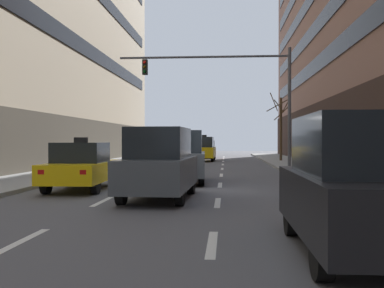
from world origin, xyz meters
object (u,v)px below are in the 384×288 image
at_px(car_driving_0, 206,149).
at_px(traffic_signal_0, 237,85).
at_px(car_driving_1, 149,150).
at_px(taxi_driving_6, 82,166).
at_px(car_driving_3, 159,164).
at_px(taxi_driving_2, 204,149).
at_px(car_parked_0, 357,185).
at_px(taxi_driving_4, 171,148).
at_px(car_driving_5, 182,157).
at_px(street_tree_0, 281,125).

xyz_separation_m(car_driving_0, traffic_signal_0, (2.56, -19.40, 3.90)).
distance_m(car_driving_1, taxi_driving_6, 15.07).
bearing_deg(car_driving_3, taxi_driving_2, 89.71).
bearing_deg(car_parked_0, car_driving_0, 96.03).
distance_m(taxi_driving_4, car_driving_5, 23.20).
height_order(taxi_driving_2, street_tree_0, street_tree_0).
bearing_deg(street_tree_0, car_driving_1, -148.37).
bearing_deg(car_parked_0, traffic_signal_0, 94.40).
distance_m(car_parked_0, street_tree_0, 29.62).
xyz_separation_m(car_driving_0, car_driving_3, (0.01, -30.99, 0.20)).
bearing_deg(car_driving_1, car_parked_0, -73.03).
height_order(taxi_driving_4, car_driving_5, taxi_driving_4).
height_order(car_parked_0, street_tree_0, street_tree_0).
distance_m(car_driving_0, traffic_signal_0, 19.95).
relative_size(car_driving_0, street_tree_0, 0.86).
height_order(car_driving_5, taxi_driving_6, car_driving_5).
xyz_separation_m(taxi_driving_4, car_parked_0, (7.01, -34.43, 0.00)).
xyz_separation_m(car_driving_3, car_driving_5, (0.17, 5.24, 0.01)).
distance_m(car_driving_1, street_tree_0, 11.39).
bearing_deg(taxi_driving_4, car_parked_0, -78.50).
bearing_deg(taxi_driving_2, car_driving_1, -115.16).
bearing_deg(car_driving_0, car_driving_5, -89.61).
distance_m(car_driving_3, traffic_signal_0, 12.44).
height_order(car_driving_0, car_driving_5, car_driving_5).
bearing_deg(taxi_driving_6, taxi_driving_2, 81.87).
height_order(car_driving_0, car_driving_3, car_driving_3).
distance_m(car_parked_0, traffic_signal_0, 18.25).
relative_size(taxi_driving_4, street_tree_0, 0.80).
relative_size(car_driving_3, taxi_driving_6, 0.98).
bearing_deg(car_parked_0, car_driving_1, 106.97).
bearing_deg(car_driving_3, traffic_signal_0, 77.60).
bearing_deg(car_driving_3, taxi_driving_4, 96.25).
bearing_deg(taxi_driving_6, traffic_signal_0, 58.90).
bearing_deg(taxi_driving_6, car_driving_1, 90.81).
xyz_separation_m(car_driving_1, taxi_driving_2, (3.40, 7.24, -0.07)).
xyz_separation_m(car_driving_0, car_driving_1, (-3.27, -13.64, 0.23)).
distance_m(car_driving_5, taxi_driving_6, 4.38).
xyz_separation_m(car_parked_0, street_tree_0, (2.37, 29.47, 1.91)).
bearing_deg(street_tree_0, traffic_signal_0, -107.78).
distance_m(car_driving_1, car_parked_0, 24.65).
height_order(car_driving_0, car_parked_0, car_parked_0).
distance_m(car_driving_0, taxi_driving_2, 6.40).
distance_m(car_driving_0, street_tree_0, 10.20).
relative_size(car_driving_1, taxi_driving_6, 1.01).
height_order(taxi_driving_4, taxi_driving_6, taxi_driving_4).
distance_m(car_driving_0, taxi_driving_4, 4.15).
relative_size(car_driving_0, taxi_driving_2, 1.10).
bearing_deg(taxi_driving_4, car_driving_5, -81.93).
relative_size(car_driving_1, street_tree_0, 0.83).
bearing_deg(car_driving_0, traffic_signal_0, -82.48).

